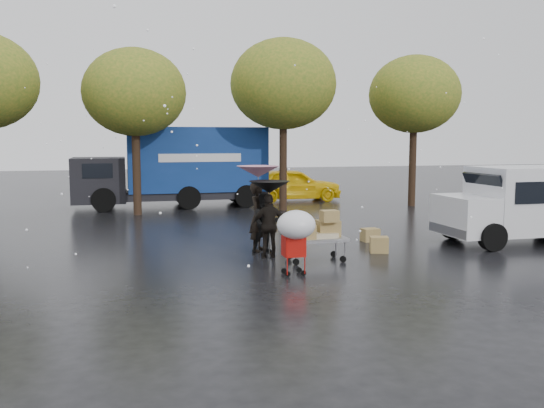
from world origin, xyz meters
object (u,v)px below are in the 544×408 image
object	(u,v)px
vendor_cart	(319,232)
shopping_cart	(296,228)
white_van	(528,203)
person_black	(269,226)
person_pink	(258,217)
blue_truck	(178,167)
yellow_taxi	(293,184)

from	to	relation	value
vendor_cart	shopping_cart	xyz separation A→B (m)	(-1.02, -1.38, 0.34)
shopping_cart	white_van	xyz separation A→B (m)	(7.76, 2.35, 0.10)
vendor_cart	person_black	bearing A→B (deg)	146.67
person_pink	vendor_cart	size ratio (longest dim) A/B	1.22
person_pink	blue_truck	xyz separation A→B (m)	(-1.10, 10.82, 0.83)
blue_truck	yellow_taxi	bearing A→B (deg)	10.23
person_black	yellow_taxi	size ratio (longest dim) A/B	0.35
white_van	yellow_taxi	xyz separation A→B (m)	(-3.38, 12.50, -0.37)
person_pink	person_black	xyz separation A→B (m)	(0.07, -0.93, -0.12)
shopping_cart	white_van	bearing A→B (deg)	16.83
vendor_cart	white_van	distance (m)	6.83
vendor_cart	shopping_cart	bearing A→B (deg)	-126.32
shopping_cart	person_pink	bearing A→B (deg)	92.40
person_pink	shopping_cart	world-z (taller)	person_pink
yellow_taxi	shopping_cart	bearing A→B (deg)	166.57
person_black	shopping_cart	size ratio (longest dim) A/B	1.11
person_pink	person_black	distance (m)	0.94
person_pink	white_van	xyz separation A→B (m)	(7.89, -0.67, 0.23)
blue_truck	shopping_cart	bearing A→B (deg)	-84.94
person_black	blue_truck	distance (m)	11.84
blue_truck	person_pink	bearing A→B (deg)	-84.20
person_pink	white_van	bearing A→B (deg)	-62.31
blue_truck	white_van	bearing A→B (deg)	-51.97
shopping_cart	blue_truck	size ratio (longest dim) A/B	0.18
white_van	yellow_taxi	distance (m)	12.96
person_black	yellow_taxi	distance (m)	13.51
white_van	blue_truck	world-z (taller)	blue_truck
shopping_cart	blue_truck	distance (m)	13.91
person_black	white_van	distance (m)	7.83
vendor_cart	shopping_cart	distance (m)	1.75
person_pink	vendor_cart	xyz separation A→B (m)	(1.14, -1.64, -0.20)
person_black	shopping_cart	bearing A→B (deg)	95.19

